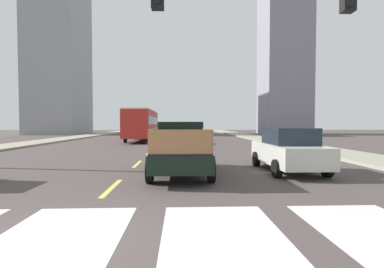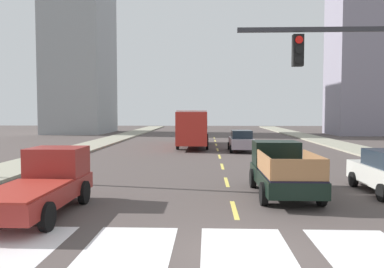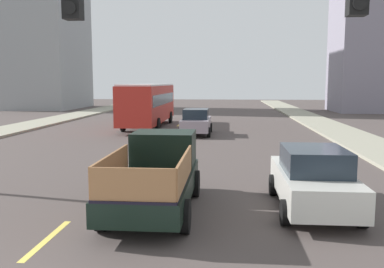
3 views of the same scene
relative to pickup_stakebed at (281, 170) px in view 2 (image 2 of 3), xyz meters
name	(u,v)px [view 2 (image 2 of 3)]	position (x,y,z in m)	size (l,w,h in m)	color
ground_plane	(247,255)	(-2.02, -6.65, -0.94)	(160.00, 160.00, 0.00)	#4B413F
sidewalk_left	(54,156)	(-13.71, 11.35, -0.86)	(3.18, 110.00, 0.15)	gray
crosswalk_stripe_1	(7,252)	(-7.51, -6.65, -0.93)	(2.08, 3.86, 0.01)	silver
crosswalk_stripe_2	(126,253)	(-4.77, -6.65, -0.93)	(2.08, 3.86, 0.01)	silver
crosswalk_stripe_3	(247,255)	(-2.02, -6.65, -0.93)	(2.08, 3.86, 0.01)	silver
crosswalk_stripe_4	(372,257)	(0.72, -6.65, -0.93)	(2.08, 3.86, 0.01)	silver
lane_dash_0	(234,210)	(-2.02, -2.65, -0.93)	(0.16, 2.40, 0.01)	#E1CB53
lane_dash_1	(227,182)	(-2.02, 2.35, -0.93)	(0.16, 2.40, 0.01)	#E1CB53
lane_dash_2	(222,166)	(-2.02, 7.35, -0.93)	(0.16, 2.40, 0.01)	#E1CB53
lane_dash_3	(219,157)	(-2.02, 12.35, -0.93)	(0.16, 2.40, 0.01)	#E1CB53
lane_dash_4	(218,150)	(-2.02, 17.35, -0.93)	(0.16, 2.40, 0.01)	#E1CB53
lane_dash_5	(216,145)	(-2.02, 22.35, -0.93)	(0.16, 2.40, 0.01)	#E1CB53
lane_dash_6	(215,141)	(-2.02, 27.35, -0.93)	(0.16, 2.40, 0.01)	#E1CB53
lane_dash_7	(214,138)	(-2.02, 32.35, -0.93)	(0.16, 2.40, 0.01)	#E1CB53
pickup_stakebed	(281,170)	(0.00, 0.00, 0.00)	(2.18, 5.20, 1.96)	black
pickup_dark	(43,183)	(-8.20, -3.07, -0.02)	(2.18, 5.20, 1.96)	maroon
city_bus	(194,125)	(-4.16, 20.25, 1.02)	(2.72, 10.80, 3.32)	red
sedan_far	(241,141)	(-0.14, 16.09, -0.08)	(2.02, 4.40, 1.72)	gray
block_mid_left	(80,39)	(-22.07, 42.78, 13.21)	(8.35, 11.79, 28.29)	gray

